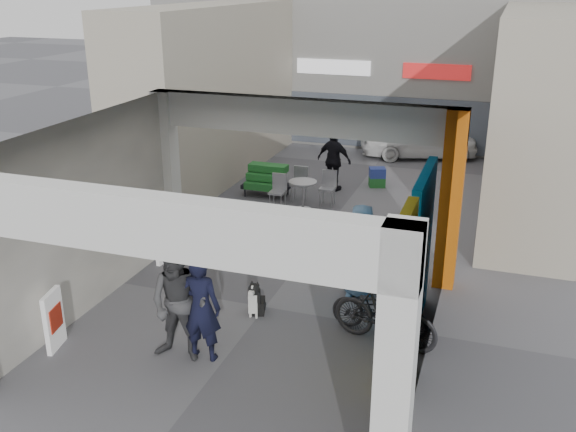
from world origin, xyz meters
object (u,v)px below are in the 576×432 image
at_px(produce_stand, 266,184).
at_px(white_van, 419,138).
at_px(cafe_set, 302,194).
at_px(bicycle_front, 380,310).
at_px(man_back_turned, 179,304).
at_px(border_collie, 256,301).
at_px(man_elderly, 361,251).
at_px(man_crates, 334,160).
at_px(bicycle_rear, 385,314).
at_px(man_with_dog, 201,308).

distance_m(produce_stand, white_van, 6.44).
relative_size(cafe_set, bicycle_front, 0.92).
height_order(produce_stand, man_back_turned, man_back_turned).
bearing_deg(produce_stand, bicycle_front, -58.63).
distance_m(border_collie, white_van, 11.87).
distance_m(man_back_turned, white_van, 13.62).
xyz_separation_m(man_elderly, man_crates, (-2.14, 6.07, -0.02)).
relative_size(cafe_set, bicycle_rear, 0.85).
bearing_deg(cafe_set, man_elderly, -60.14).
bearing_deg(bicycle_rear, white_van, 17.89).
bearing_deg(man_with_dog, bicycle_front, -149.56).
bearing_deg(man_elderly, border_collie, -142.88).
distance_m(produce_stand, bicycle_rear, 8.01).
bearing_deg(cafe_set, bicycle_rear, -61.02).
bearing_deg(white_van, cafe_set, 141.69).
height_order(cafe_set, bicycle_rear, bicycle_rear).
bearing_deg(white_van, border_collie, 156.36).
height_order(bicycle_front, bicycle_rear, bicycle_rear).
bearing_deg(bicycle_front, border_collie, 97.68).
bearing_deg(cafe_set, produce_stand, 157.67).
bearing_deg(man_crates, bicycle_rear, 124.81).
bearing_deg(man_back_turned, bicycle_rear, 24.32).
distance_m(bicycle_front, bicycle_rear, 0.35).
relative_size(produce_stand, man_with_dog, 0.73).
height_order(cafe_set, man_crates, man_crates).
xyz_separation_m(man_back_turned, man_elderly, (2.19, 3.02, -0.06)).
bearing_deg(cafe_set, white_van, 69.47).
bearing_deg(bicycle_front, white_van, 10.60).
bearing_deg(man_back_turned, white_van, 80.47).
xyz_separation_m(cafe_set, man_elderly, (2.60, -4.53, 0.58)).
bearing_deg(man_crates, produce_stand, 46.79).
xyz_separation_m(man_with_dog, man_back_turned, (-0.32, -0.12, 0.08)).
bearing_deg(border_collie, bicycle_rear, -21.87).
height_order(man_crates, bicycle_rear, man_crates).
bearing_deg(man_elderly, man_with_dog, -125.81).
distance_m(cafe_set, man_elderly, 5.26).
height_order(produce_stand, man_elderly, man_elderly).
relative_size(border_collie, bicycle_front, 0.41).
relative_size(man_elderly, bicycle_front, 1.08).
distance_m(man_back_turned, bicycle_rear, 3.33).
bearing_deg(man_crates, white_van, -97.99).
bearing_deg(man_crates, bicycle_front, 124.63).
relative_size(cafe_set, man_with_dog, 0.87).
bearing_deg(man_elderly, man_back_turned, -128.85).
relative_size(border_collie, man_elderly, 0.38).
relative_size(cafe_set, border_collie, 2.25).
height_order(border_collie, white_van, white_van).
bearing_deg(bicycle_front, man_crates, 26.42).
bearing_deg(bicycle_rear, bicycle_front, 37.46).
distance_m(cafe_set, produce_stand, 1.28).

